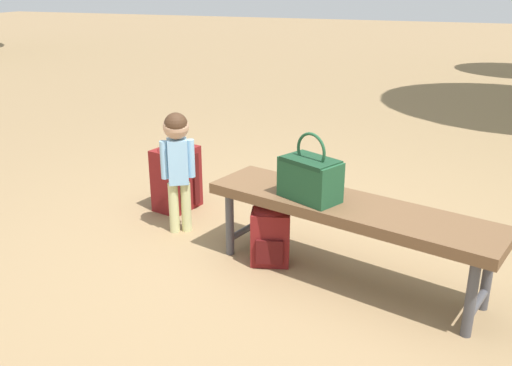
# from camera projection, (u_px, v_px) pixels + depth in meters

# --- Properties ---
(ground_plane) EXTENTS (40.00, 40.00, 0.00)m
(ground_plane) POSITION_uv_depth(u_px,v_px,m) (263.00, 257.00, 3.34)
(ground_plane) COLOR #8C704C
(ground_plane) RESTS_ON ground
(park_bench) EXTENTS (1.65, 0.81, 0.45)m
(park_bench) POSITION_uv_depth(u_px,v_px,m) (349.00, 213.00, 2.96)
(park_bench) COLOR brown
(park_bench) RESTS_ON ground
(handbag) EXTENTS (0.37, 0.30, 0.37)m
(handbag) POSITION_uv_depth(u_px,v_px,m) (310.00, 177.00, 2.96)
(handbag) COLOR #1E4C2D
(handbag) RESTS_ON park_bench
(child_standing) EXTENTS (0.19, 0.17, 0.80)m
(child_standing) POSITION_uv_depth(u_px,v_px,m) (177.00, 155.00, 3.50)
(child_standing) COLOR #CCCC8C
(child_standing) RESTS_ON ground
(backpack_large) EXTENTS (0.31, 0.35, 0.52)m
(backpack_large) POSITION_uv_depth(u_px,v_px,m) (176.00, 174.00, 3.96)
(backpack_large) COLOR maroon
(backpack_large) RESTS_ON ground
(backpack_small) EXTENTS (0.25, 0.23, 0.37)m
(backpack_small) POSITION_uv_depth(u_px,v_px,m) (271.00, 234.00, 3.21)
(backpack_small) COLOR maroon
(backpack_small) RESTS_ON ground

